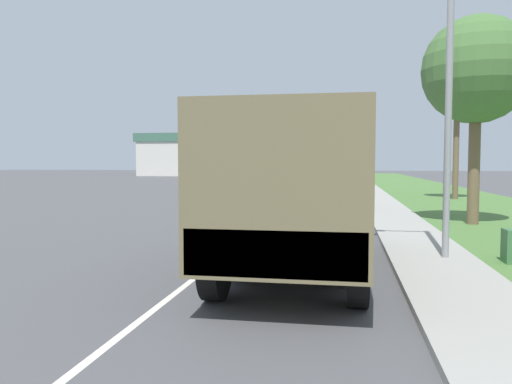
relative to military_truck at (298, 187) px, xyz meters
The scene contains 11 objects.
ground_plane 27.83m from the military_truck, 93.71° to the left, with size 180.00×180.00×0.00m, color #4C4C4F.
lane_centre_stripe 27.83m from the military_truck, 93.71° to the left, with size 0.12×120.00×0.00m.
sidewalk_right 27.90m from the military_truck, 84.43° to the left, with size 1.80×120.00×0.12m.
grass_strip_right 28.67m from the military_truck, 75.63° to the left, with size 7.00×120.00×0.02m.
military_truck is the anchor object (origin of this frame).
car_nearest_ahead 13.16m from the military_truck, 89.75° to the left, with size 1.73×3.96×1.64m.
car_second_ahead 24.18m from the military_truck, 89.81° to the left, with size 1.91×4.46×1.60m.
lamp_post 4.15m from the military_truck, 28.56° to the left, with size 1.69×0.24×7.15m.
tree_mid_right 10.43m from the military_truck, 58.46° to the left, with size 3.55×3.55×6.91m.
tree_far_right 21.92m from the military_truck, 70.83° to the left, with size 2.77×2.77×7.43m.
building_distant 70.30m from the military_truck, 107.41° to the left, with size 19.42×9.87×6.52m.
Camera 1 is at (2.65, 2.93, 2.10)m, focal length 35.00 mm.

